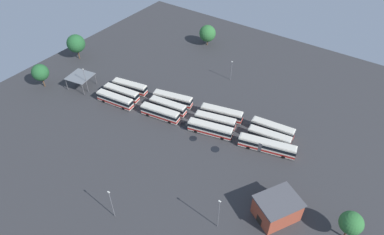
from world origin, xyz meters
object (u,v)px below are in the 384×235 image
bus_row1_slot0 (160,113)px  bus_row2_slot1 (215,121)px  bus_row2_slot2 (222,113)px  bus_row0_slot1 (122,93)px  lamp_post_near_entrance (219,213)px  lamp_post_by_building (112,203)px  bus_row0_slot2 (130,87)px  lamp_post_mid_lot (86,80)px  bus_row3_slot1 (269,137)px  bus_row1_slot1 (168,106)px  bus_row3_slot0 (267,146)px  tree_northeast (207,33)px  tree_south_edge (76,44)px  tree_north_edge (40,72)px  maintenance_shelter (80,77)px  bus_row1_slot2 (173,99)px  bus_row2_slot0 (210,129)px  tree_northwest (351,223)px  lamp_post_far_corner (231,70)px  bus_row0_slot0 (115,100)px  depot_building (277,208)px  bus_row3_slot2 (273,129)px

bus_row1_slot0 → bus_row2_slot1: 16.65m
bus_row2_slot1 → bus_row2_slot2: size_ratio=0.95×
bus_row0_slot1 → lamp_post_near_entrance: 54.47m
lamp_post_by_building → bus_row2_slot1: bearing=86.4°
bus_row0_slot2 → lamp_post_mid_lot: (-11.15, -8.16, 3.07)m
bus_row2_slot1 → bus_row3_slot1: bearing=9.7°
bus_row1_slot1 → lamp_post_by_building: (12.99, -36.25, 3.09)m
bus_row0_slot2 → bus_row2_slot2: size_ratio=0.94×
lamp_post_near_entrance → bus_row1_slot0: bearing=147.3°
bus_row3_slot0 → tree_northeast: (-44.79, 39.96, 3.13)m
bus_row1_slot1 → lamp_post_near_entrance: lamp_post_near_entrance is taller
bus_row3_slot0 → tree_south_edge: tree_south_edge is taller
bus_row2_slot1 → lamp_post_near_entrance: lamp_post_near_entrance is taller
bus_row2_slot1 → tree_north_edge: bearing=-164.4°
bus_row3_slot0 → maintenance_shelter: maintenance_shelter is taller
bus_row1_slot2 → bus_row2_slot2: same height
bus_row3_slot1 → tree_south_edge: bearing=179.9°
bus_row1_slot1 → bus_row2_slot0: (16.13, -1.23, 0.00)m
bus_row1_slot1 → bus_row2_slot2: same height
bus_row0_slot2 → bus_row2_slot1: size_ratio=0.99×
bus_row3_slot1 → bus_row1_slot1: bearing=-170.4°
bus_row2_slot2 → lamp_post_near_entrance: (18.08, -31.69, 3.30)m
tree_northeast → bus_row3_slot0: bearing=-41.7°
bus_row2_slot0 → tree_northwest: (40.72, -10.69, 3.57)m
maintenance_shelter → tree_northwest: 88.42m
bus_row0_slot2 → lamp_post_far_corner: 34.49m
bus_row1_slot1 → bus_row3_slot1: size_ratio=0.99×
bus_row0_slot0 → bus_row3_slot0: 48.54m
bus_row0_slot0 → tree_north_edge: size_ratio=1.53×
bus_row2_slot0 → bus_row2_slot2: (-0.86, 7.69, -0.00)m
bus_row1_slot1 → tree_south_edge: bearing=173.5°
bus_row0_slot2 → tree_northwest: size_ratio=1.53×
bus_row1_slot1 → lamp_post_mid_lot: bearing=-165.1°
bus_row1_slot1 → bus_row3_slot0: 32.20m
bus_row1_slot2 → lamp_post_near_entrance: bearing=-40.2°
bus_row2_slot0 → maintenance_shelter: 47.88m
bus_row0_slot1 → bus_row2_slot0: (32.46, 1.90, 0.00)m
bus_row0_slot0 → depot_building: 58.85m
tree_northwest → tree_south_edge: size_ratio=0.82×
bus_row3_slot1 → tree_northwest: tree_northwest is taller
bus_row0_slot1 → bus_row2_slot2: 33.02m
bus_row1_slot0 → lamp_post_near_entrance: 39.67m
bus_row3_slot2 → lamp_post_by_building: 48.59m
tree_north_edge → depot_building: bearing=-1.3°
bus_row2_slot1 → bus_row3_slot1: (15.82, 2.71, -0.00)m
lamp_post_near_entrance → tree_south_edge: size_ratio=0.98×
depot_building → lamp_post_mid_lot: lamp_post_mid_lot is taller
bus_row3_slot2 → lamp_post_far_corner: 28.73m
bus_row3_slot0 → tree_northeast: 60.11m
lamp_post_by_building → tree_northwest: 50.15m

